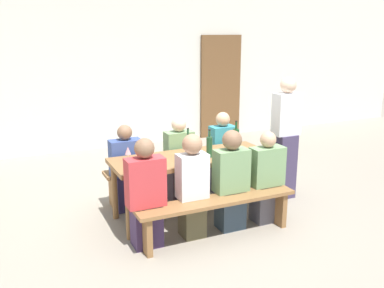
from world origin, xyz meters
name	(u,v)px	position (x,y,z in m)	size (l,w,h in m)	color
ground_plane	(192,215)	(0.00, 0.00, 0.00)	(24.00, 24.00, 0.00)	gray
back_wall	(112,63)	(0.00, 3.60, 1.60)	(14.00, 0.20, 3.20)	silver
wooden_door	(221,87)	(2.24, 3.46, 1.05)	(0.90, 0.06, 2.10)	brown
tasting_table	(192,163)	(0.00, 0.00, 0.66)	(1.91, 0.71, 0.75)	olive
bench_near	(217,208)	(0.00, -0.65, 0.35)	(1.81, 0.30, 0.45)	olive
bench_far	(172,172)	(0.00, 0.65, 0.35)	(1.81, 0.30, 0.45)	olive
wine_bottle_0	(209,147)	(0.17, -0.12, 0.88)	(0.07, 0.07, 0.33)	#234C2D
wine_bottle_1	(188,146)	(-0.05, 0.01, 0.88)	(0.06, 0.06, 0.34)	#234C2D
wine_bottle_2	(236,137)	(0.71, 0.19, 0.87)	(0.08, 0.08, 0.33)	#194723
wine_glass_0	(199,142)	(0.16, 0.14, 0.87)	(0.08, 0.08, 0.16)	silver
wine_glass_1	(128,151)	(-0.73, 0.16, 0.86)	(0.07, 0.07, 0.16)	silver
seated_guest_near_0	(146,196)	(-0.75, -0.50, 0.55)	(0.39, 0.24, 1.16)	#3C2A51
seated_guest_near_1	(192,187)	(-0.23, -0.50, 0.56)	(0.32, 0.24, 1.15)	brown
seated_guest_near_2	(231,182)	(0.25, -0.50, 0.55)	(0.39, 0.24, 1.15)	#324354
seated_guest_near_3	(266,180)	(0.72, -0.50, 0.51)	(0.39, 0.24, 1.09)	#585560
seated_guest_far_0	(126,171)	(-0.67, 0.50, 0.51)	(0.39, 0.24, 1.09)	navy
seated_guest_far_1	(179,162)	(0.04, 0.50, 0.53)	(0.36, 0.24, 1.13)	#3F333F
seated_guest_far_2	(222,155)	(0.68, 0.50, 0.54)	(0.34, 0.24, 1.14)	#2A2A38
standing_host	(285,140)	(1.37, 0.04, 0.80)	(0.35, 0.24, 1.62)	#413656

